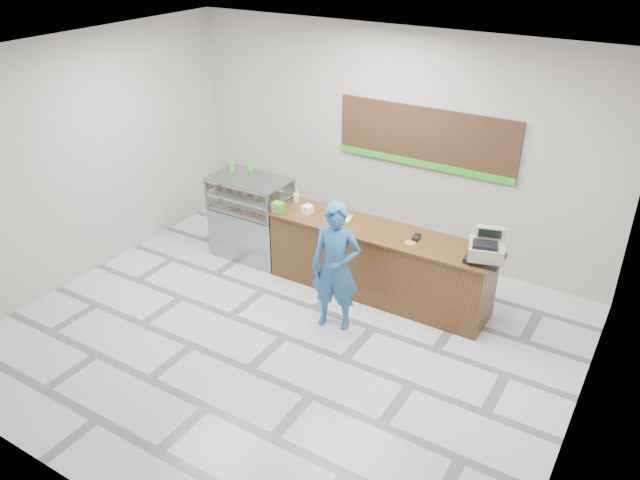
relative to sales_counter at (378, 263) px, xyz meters
The scene contains 16 objects.
floor 1.72m from the sales_counter, 109.54° to the right, with size 7.00×7.00×0.00m, color silver.
back_wall 1.98m from the sales_counter, 110.77° to the left, with size 7.00×7.00×0.00m, color #B1ADA3.
ceiling 3.41m from the sales_counter, 109.54° to the right, with size 7.00×7.00×0.00m, color silver.
sales_counter is the anchor object (origin of this frame).
display_case 2.23m from the sales_counter, behind, with size 1.22×0.72×1.33m.
menu_board 2.00m from the sales_counter, 90.00° to the left, with size 2.80×0.06×0.90m.
cash_register 1.64m from the sales_counter, ahead, with size 0.54×0.56×0.41m.
card_terminal 0.76m from the sales_counter, ahead, with size 0.09×0.18×0.04m, color black.
serving_tray 0.84m from the sales_counter, behind, with size 0.41×0.34×0.02m.
napkin_box 1.28m from the sales_counter, behind, with size 0.13×0.13×0.12m, color white.
straw_cup 1.62m from the sales_counter, behind, with size 0.09×0.09×0.13m, color silver.
promo_box 1.64m from the sales_counter, 169.80° to the right, with size 0.18×0.12×0.16m, color green.
donut_decal 0.73m from the sales_counter, 13.01° to the right, with size 0.15×0.15×0.00m, color #D9526B.
green_cup_left 2.78m from the sales_counter, behind, with size 0.09×0.09×0.15m, color green.
green_cup_right 2.56m from the sales_counter, behind, with size 0.08×0.08×0.12m, color green.
customer 1.03m from the sales_counter, 98.24° to the right, with size 0.64×0.42×1.76m, color #275E99.
Camera 1 is at (3.84, -5.37, 4.88)m, focal length 35.00 mm.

